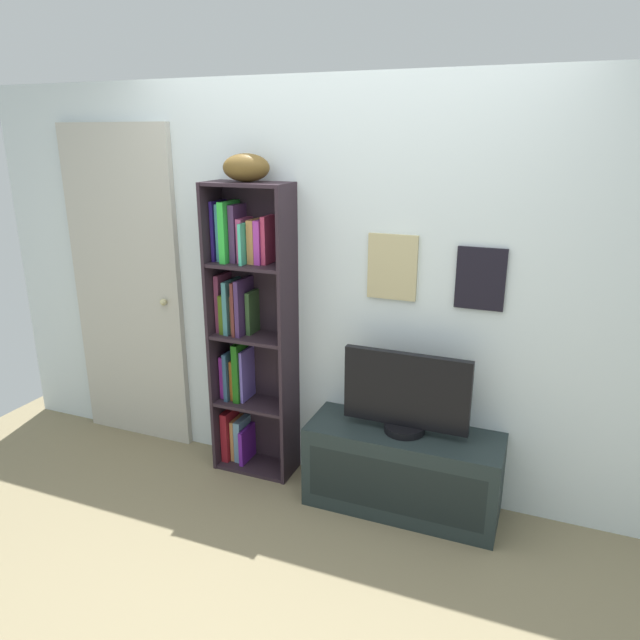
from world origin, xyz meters
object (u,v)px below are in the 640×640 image
at_px(tv_stand, 402,470).
at_px(television, 406,394).
at_px(door, 127,290).
at_px(football, 246,168).
at_px(bookshelf, 246,328).

relative_size(tv_stand, television, 1.56).
relative_size(television, door, 0.33).
height_order(football, door, door).
distance_m(bookshelf, tv_stand, 1.21).
relative_size(tv_stand, door, 0.51).
distance_m(tv_stand, television, 0.46).
bearing_deg(tv_stand, bookshelf, 174.26).
relative_size(football, tv_stand, 0.24).
relative_size(bookshelf, tv_stand, 1.67).
bearing_deg(television, tv_stand, -90.00).
bearing_deg(television, door, 174.97).
bearing_deg(door, football, -5.74).
relative_size(football, television, 0.38).
xyz_separation_m(bookshelf, door, (-0.92, 0.07, 0.13)).
relative_size(bookshelf, door, 0.85).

